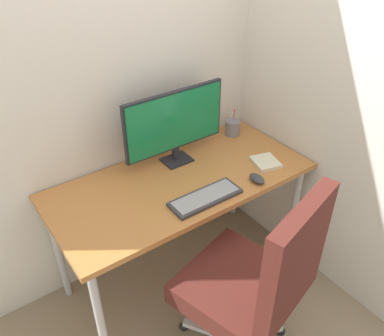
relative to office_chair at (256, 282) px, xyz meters
The scene contains 10 objects.
ground_plane 0.90m from the office_chair, 85.58° to the left, with size 8.00×8.00×0.00m, color gray.
wall_back 1.32m from the office_chair, 87.14° to the left, with size 2.89×0.04×2.80m, color silver.
wall_side_right 1.24m from the office_chair, 30.02° to the left, with size 0.04×2.11×2.80m, color silver.
desk 0.68m from the office_chair, 85.58° to the left, with size 1.46×0.68×0.76m.
office_chair is the anchor object (origin of this frame).
monitor 0.96m from the office_chair, 81.02° to the left, with size 0.63×0.13×0.44m.
keyboard 0.49m from the office_chair, 83.37° to the left, with size 0.39×0.15×0.02m.
mouse 0.59m from the office_chair, 47.87° to the left, with size 0.06×0.11×0.04m, color #333338.
pen_holder 1.10m from the office_chair, 55.83° to the left, with size 0.10×0.10×0.17m.
notebook 0.76m from the office_chair, 43.70° to the left, with size 0.14×0.16×0.02m, color beige.
Camera 1 is at (-1.00, -1.50, 2.05)m, focal length 37.61 mm.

